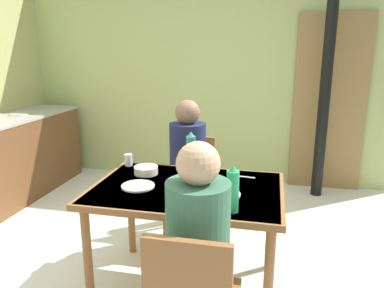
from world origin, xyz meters
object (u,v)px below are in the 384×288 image
(person_far_diner, at_px, (187,153))
(kitchen_counter, at_px, (4,161))
(dining_table, at_px, (187,199))
(serving_bowl_center, at_px, (146,170))
(person_near_diner, at_px, (198,232))
(water_bottle_green_far, at_px, (191,152))
(chair_far_diner, at_px, (191,180))
(water_bottle_green_near, at_px, (233,190))

(person_far_diner, bearing_deg, kitchen_counter, -10.76)
(dining_table, height_order, serving_bowl_center, serving_bowl_center)
(person_near_diner, distance_m, water_bottle_green_far, 1.03)
(chair_far_diner, relative_size, water_bottle_green_far, 3.01)
(kitchen_counter, xyz_separation_m, person_far_diner, (2.11, -0.40, 0.33))
(kitchen_counter, relative_size, serving_bowl_center, 12.55)
(water_bottle_green_far, bearing_deg, person_far_diner, 108.12)
(kitchen_counter, distance_m, serving_bowl_center, 2.12)
(kitchen_counter, xyz_separation_m, serving_bowl_center, (1.91, -0.85, 0.32))
(dining_table, distance_m, chair_far_diner, 0.81)
(person_near_diner, bearing_deg, chair_far_diner, 104.03)
(dining_table, relative_size, person_far_diner, 1.59)
(dining_table, bearing_deg, water_bottle_green_far, 98.64)
(person_far_diner, bearing_deg, water_bottle_green_near, 116.63)
(dining_table, distance_m, person_far_diner, 0.67)
(kitchen_counter, distance_m, water_bottle_green_near, 2.94)
(person_far_diner, height_order, water_bottle_green_near, person_far_diner)
(water_bottle_green_near, height_order, water_bottle_green_far, water_bottle_green_far)
(chair_far_diner, bearing_deg, kitchen_counter, -7.15)
(dining_table, bearing_deg, kitchen_counter, 155.23)
(dining_table, bearing_deg, chair_far_diner, 100.78)
(chair_far_diner, xyz_separation_m, serving_bowl_center, (-0.20, -0.59, 0.27))
(chair_far_diner, distance_m, person_far_diner, 0.31)
(dining_table, height_order, water_bottle_green_near, water_bottle_green_near)
(person_near_diner, xyz_separation_m, serving_bowl_center, (-0.55, 0.83, -0.01))
(chair_far_diner, relative_size, person_far_diner, 1.13)
(chair_far_diner, xyz_separation_m, person_far_diner, (-0.00, -0.14, 0.28))
(person_near_diner, height_order, water_bottle_green_near, person_near_diner)
(person_near_diner, xyz_separation_m, water_bottle_green_near, (0.12, 0.34, 0.09))
(water_bottle_green_near, bearing_deg, chair_far_diner, 113.66)
(kitchen_counter, height_order, chair_far_diner, kitchen_counter)
(dining_table, xyz_separation_m, water_bottle_green_far, (-0.05, 0.35, 0.22))
(kitchen_counter, bearing_deg, person_far_diner, -10.76)
(person_far_diner, bearing_deg, person_near_diner, 105.46)
(chair_far_diner, height_order, water_bottle_green_near, water_bottle_green_near)
(person_near_diner, bearing_deg, dining_table, 107.85)
(kitchen_counter, relative_size, person_near_diner, 2.77)
(dining_table, height_order, chair_far_diner, chair_far_diner)
(person_near_diner, relative_size, water_bottle_green_far, 2.66)
(water_bottle_green_near, distance_m, water_bottle_green_far, 0.76)
(person_far_diner, height_order, serving_bowl_center, person_far_diner)
(chair_far_diner, height_order, person_near_diner, person_near_diner)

